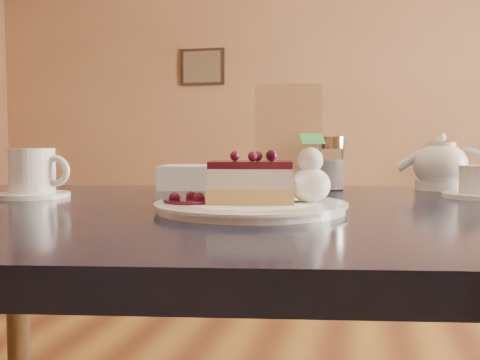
% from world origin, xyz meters
% --- Properties ---
extents(main_table, '(1.33, 1.00, 0.76)m').
position_xyz_m(main_table, '(0.08, 0.03, 0.68)').
color(main_table, black).
rests_on(main_table, ground).
extents(dessert_plate, '(0.27, 0.27, 0.01)m').
position_xyz_m(dessert_plate, '(0.08, -0.02, 0.77)').
color(dessert_plate, white).
rests_on(dessert_plate, main_table).
extents(cheesecake_slice, '(0.13, 0.11, 0.06)m').
position_xyz_m(cheesecake_slice, '(0.08, -0.02, 0.80)').
color(cheesecake_slice, gold).
rests_on(cheesecake_slice, dessert_plate).
extents(whipped_cream, '(0.06, 0.06, 0.05)m').
position_xyz_m(whipped_cream, '(0.17, 0.00, 0.80)').
color(whipped_cream, white).
rests_on(whipped_cream, dessert_plate).
extents(berry_sauce, '(0.08, 0.08, 0.01)m').
position_xyz_m(berry_sauce, '(-0.00, -0.04, 0.78)').
color(berry_sauce, '#320313').
rests_on(berry_sauce, dessert_plate).
extents(coffee_set, '(0.14, 0.13, 0.09)m').
position_xyz_m(coffee_set, '(-0.34, 0.08, 0.80)').
color(coffee_set, white).
rests_on(coffee_set, main_table).
extents(tea_set, '(0.21, 0.28, 0.11)m').
position_xyz_m(tea_set, '(0.41, 0.38, 0.80)').
color(tea_set, white).
rests_on(tea_set, main_table).
extents(menu_card, '(0.15, 0.05, 0.22)m').
position_xyz_m(menu_card, '(0.08, 0.36, 0.87)').
color(menu_card, beige).
rests_on(menu_card, main_table).
extents(sugar_shaker, '(0.06, 0.06, 0.11)m').
position_xyz_m(sugar_shaker, '(0.18, 0.35, 0.82)').
color(sugar_shaker, white).
rests_on(sugar_shaker, main_table).
extents(napkin_stack, '(0.14, 0.14, 0.05)m').
position_xyz_m(napkin_stack, '(-0.12, 0.32, 0.79)').
color(napkin_stack, white).
rests_on(napkin_stack, main_table).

